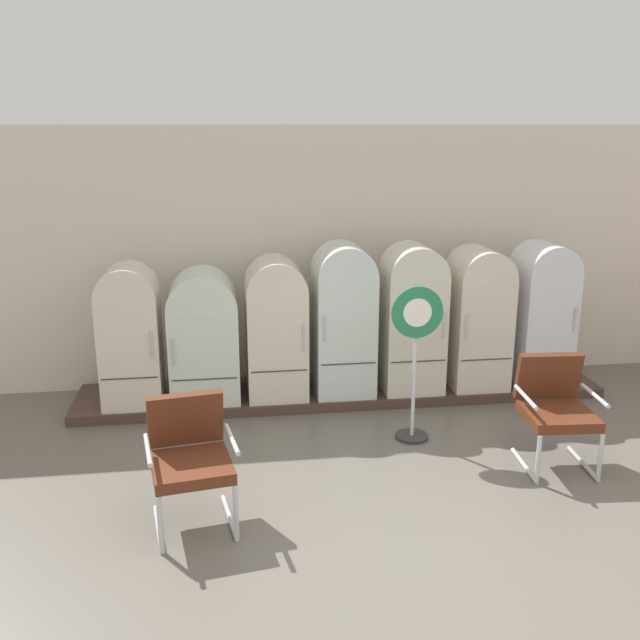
{
  "coord_description": "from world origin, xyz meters",
  "views": [
    {
      "loc": [
        -1.25,
        -4.21,
        2.91
      ],
      "look_at": [
        -0.27,
        2.75,
        0.96
      ],
      "focal_mm": 39.44,
      "sensor_mm": 36.0,
      "label": 1
    }
  ],
  "objects_px": {
    "refrigerator_3": "(344,314)",
    "armchair_right": "(555,404)",
    "sign_stand": "(415,363)",
    "refrigerator_4": "(412,313)",
    "refrigerator_6": "(541,309)",
    "refrigerator_5": "(477,313)",
    "refrigerator_2": "(276,324)",
    "refrigerator_1": "(204,333)",
    "refrigerator_0": "(130,331)",
    "armchair_left": "(190,453)"
  },
  "relations": [
    {
      "from": "refrigerator_3",
      "to": "armchair_right",
      "type": "height_order",
      "value": "refrigerator_3"
    },
    {
      "from": "sign_stand",
      "to": "refrigerator_3",
      "type": "bearing_deg",
      "value": 114.34
    },
    {
      "from": "refrigerator_4",
      "to": "refrigerator_6",
      "type": "xyz_separation_m",
      "value": [
        1.48,
        0.02,
        -0.01
      ]
    },
    {
      "from": "refrigerator_5",
      "to": "refrigerator_4",
      "type": "bearing_deg",
      "value": -177.55
    },
    {
      "from": "refrigerator_2",
      "to": "sign_stand",
      "type": "xyz_separation_m",
      "value": [
        1.22,
        -1.1,
        -0.13
      ]
    },
    {
      "from": "refrigerator_2",
      "to": "sign_stand",
      "type": "distance_m",
      "value": 1.64
    },
    {
      "from": "refrigerator_3",
      "to": "refrigerator_4",
      "type": "height_order",
      "value": "refrigerator_3"
    },
    {
      "from": "refrigerator_3",
      "to": "refrigerator_5",
      "type": "distance_m",
      "value": 1.5
    },
    {
      "from": "refrigerator_1",
      "to": "refrigerator_3",
      "type": "xyz_separation_m",
      "value": [
        1.48,
        -0.02,
        0.15
      ]
    },
    {
      "from": "refrigerator_0",
      "to": "sign_stand",
      "type": "bearing_deg",
      "value": -21.15
    },
    {
      "from": "refrigerator_4",
      "to": "armchair_right",
      "type": "distance_m",
      "value": 1.95
    },
    {
      "from": "refrigerator_0",
      "to": "armchair_left",
      "type": "height_order",
      "value": "refrigerator_0"
    },
    {
      "from": "refrigerator_1",
      "to": "armchair_right",
      "type": "xyz_separation_m",
      "value": [
        3.07,
        -1.75,
        -0.27
      ]
    },
    {
      "from": "refrigerator_0",
      "to": "sign_stand",
      "type": "height_order",
      "value": "refrigerator_0"
    },
    {
      "from": "refrigerator_0",
      "to": "armchair_right",
      "type": "height_order",
      "value": "refrigerator_0"
    },
    {
      "from": "refrigerator_4",
      "to": "refrigerator_1",
      "type": "bearing_deg",
      "value": 178.87
    },
    {
      "from": "refrigerator_0",
      "to": "refrigerator_3",
      "type": "distance_m",
      "value": 2.23
    },
    {
      "from": "refrigerator_5",
      "to": "armchair_right",
      "type": "height_order",
      "value": "refrigerator_5"
    },
    {
      "from": "refrigerator_6",
      "to": "armchair_left",
      "type": "bearing_deg",
      "value": -149.33
    },
    {
      "from": "sign_stand",
      "to": "refrigerator_0",
      "type": "bearing_deg",
      "value": 158.85
    },
    {
      "from": "refrigerator_6",
      "to": "armchair_left",
      "type": "relative_size",
      "value": 1.63
    },
    {
      "from": "refrigerator_3",
      "to": "refrigerator_6",
      "type": "distance_m",
      "value": 2.23
    },
    {
      "from": "refrigerator_1",
      "to": "refrigerator_6",
      "type": "distance_m",
      "value": 3.71
    },
    {
      "from": "refrigerator_2",
      "to": "refrigerator_6",
      "type": "height_order",
      "value": "refrigerator_6"
    },
    {
      "from": "refrigerator_4",
      "to": "armchair_left",
      "type": "distance_m",
      "value": 3.23
    },
    {
      "from": "refrigerator_5",
      "to": "refrigerator_6",
      "type": "relative_size",
      "value": 0.97
    },
    {
      "from": "refrigerator_2",
      "to": "armchair_left",
      "type": "relative_size",
      "value": 1.53
    },
    {
      "from": "refrigerator_2",
      "to": "armchair_right",
      "type": "distance_m",
      "value": 2.92
    },
    {
      "from": "refrigerator_1",
      "to": "refrigerator_4",
      "type": "distance_m",
      "value": 2.23
    },
    {
      "from": "refrigerator_5",
      "to": "refrigerator_3",
      "type": "bearing_deg",
      "value": -179.73
    },
    {
      "from": "refrigerator_5",
      "to": "armchair_right",
      "type": "bearing_deg",
      "value": -86.96
    },
    {
      "from": "refrigerator_6",
      "to": "armchair_right",
      "type": "height_order",
      "value": "refrigerator_6"
    },
    {
      "from": "refrigerator_2",
      "to": "refrigerator_5",
      "type": "bearing_deg",
      "value": -0.13
    },
    {
      "from": "sign_stand",
      "to": "armchair_right",
      "type": "bearing_deg",
      "value": -30.51
    },
    {
      "from": "refrigerator_5",
      "to": "refrigerator_6",
      "type": "distance_m",
      "value": 0.73
    },
    {
      "from": "refrigerator_5",
      "to": "armchair_left",
      "type": "relative_size",
      "value": 1.59
    },
    {
      "from": "refrigerator_4",
      "to": "refrigerator_5",
      "type": "distance_m",
      "value": 0.75
    },
    {
      "from": "refrigerator_2",
      "to": "refrigerator_3",
      "type": "relative_size",
      "value": 0.91
    },
    {
      "from": "refrigerator_0",
      "to": "refrigerator_2",
      "type": "bearing_deg",
      "value": 1.87
    },
    {
      "from": "refrigerator_0",
      "to": "refrigerator_3",
      "type": "bearing_deg",
      "value": 0.95
    },
    {
      "from": "refrigerator_2",
      "to": "refrigerator_3",
      "type": "xyz_separation_m",
      "value": [
        0.72,
        -0.01,
        0.08
      ]
    },
    {
      "from": "armchair_right",
      "to": "refrigerator_4",
      "type": "bearing_deg",
      "value": 116.26
    },
    {
      "from": "refrigerator_1",
      "to": "refrigerator_6",
      "type": "height_order",
      "value": "refrigerator_6"
    },
    {
      "from": "refrigerator_3",
      "to": "sign_stand",
      "type": "relative_size",
      "value": 1.08
    },
    {
      "from": "refrigerator_0",
      "to": "refrigerator_6",
      "type": "distance_m",
      "value": 4.45
    },
    {
      "from": "refrigerator_6",
      "to": "sign_stand",
      "type": "height_order",
      "value": "refrigerator_6"
    },
    {
      "from": "armchair_left",
      "to": "refrigerator_1",
      "type": "bearing_deg",
      "value": 88.24
    },
    {
      "from": "refrigerator_6",
      "to": "refrigerator_3",
      "type": "bearing_deg",
      "value": 179.75
    },
    {
      "from": "refrigerator_0",
      "to": "refrigerator_1",
      "type": "distance_m",
      "value": 0.74
    },
    {
      "from": "refrigerator_6",
      "to": "refrigerator_0",
      "type": "bearing_deg",
      "value": -179.65
    }
  ]
}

